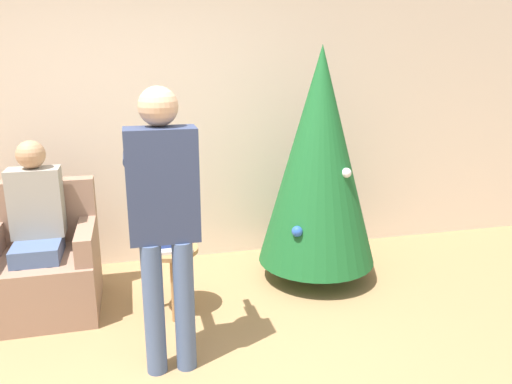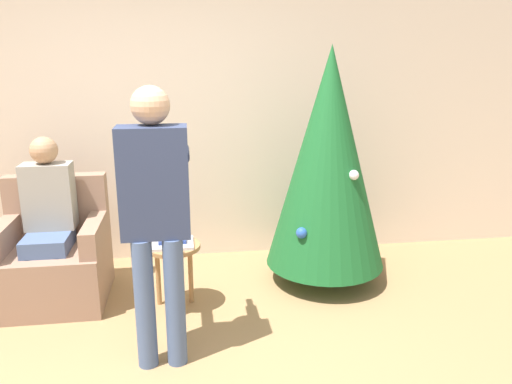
% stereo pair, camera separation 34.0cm
% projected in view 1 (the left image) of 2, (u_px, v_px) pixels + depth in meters
% --- Properties ---
extents(wall_back, '(8.00, 0.06, 2.70)m').
position_uv_depth(wall_back, '(146.00, 113.00, 4.31)').
color(wall_back, beige).
rests_on(wall_back, ground_plane).
extents(christmas_tree, '(0.97, 0.97, 1.92)m').
position_uv_depth(christmas_tree, '(319.00, 158.00, 4.00)').
color(christmas_tree, brown).
rests_on(christmas_tree, ground_plane).
extents(armchair, '(0.78, 0.74, 0.93)m').
position_uv_depth(armchair, '(43.00, 268.00, 3.67)').
color(armchair, '#93705B').
rests_on(armchair, ground_plane).
extents(person_seated, '(0.36, 0.46, 1.26)m').
position_uv_depth(person_seated, '(36.00, 221.00, 3.55)').
color(person_seated, '#475B84').
rests_on(person_seated, ground_plane).
extents(person_standing, '(0.41, 0.57, 1.67)m').
position_uv_depth(person_standing, '(164.00, 208.00, 2.81)').
color(person_standing, '#475B84').
rests_on(person_standing, ground_plane).
extents(side_stool, '(0.40, 0.40, 0.50)m').
position_uv_depth(side_stool, '(171.00, 259.00, 3.58)').
color(side_stool, '#A37547').
rests_on(side_stool, ground_plane).
extents(laptop, '(0.30, 0.26, 0.02)m').
position_uv_depth(laptop, '(170.00, 247.00, 3.56)').
color(laptop, silver).
rests_on(laptop, side_stool).
extents(book, '(0.20, 0.11, 0.02)m').
position_uv_depth(book, '(170.00, 244.00, 3.55)').
color(book, navy).
rests_on(book, laptop).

